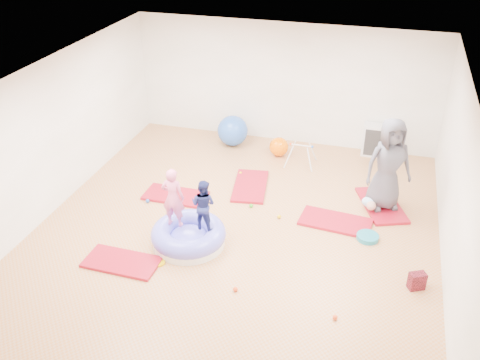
# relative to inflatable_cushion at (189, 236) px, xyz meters

# --- Properties ---
(room) EXTENTS (7.01, 8.01, 2.81)m
(room) POSITION_rel_inflatable_cushion_xyz_m (0.67, 0.55, 1.24)
(room) COLOR tan
(room) RESTS_ON ground
(gym_mat_front_left) EXTENTS (1.24, 0.63, 0.05)m
(gym_mat_front_left) POSITION_rel_inflatable_cushion_xyz_m (-0.86, -0.82, -0.13)
(gym_mat_front_left) COLOR maroon
(gym_mat_front_left) RESTS_ON ground
(gym_mat_mid_left) EXTENTS (1.24, 0.62, 0.05)m
(gym_mat_mid_left) POSITION_rel_inflatable_cushion_xyz_m (-0.81, 1.37, -0.13)
(gym_mat_mid_left) COLOR maroon
(gym_mat_mid_left) RESTS_ON ground
(gym_mat_center_back) EXTENTS (0.83, 1.37, 0.05)m
(gym_mat_center_back) POSITION_rel_inflatable_cushion_xyz_m (0.52, 2.14, -0.13)
(gym_mat_center_back) COLOR maroon
(gym_mat_center_back) RESTS_ON ground
(gym_mat_right) EXTENTS (1.34, 0.76, 0.05)m
(gym_mat_right) POSITION_rel_inflatable_cushion_xyz_m (2.35, 1.33, -0.13)
(gym_mat_right) COLOR maroon
(gym_mat_right) RESTS_ON ground
(gym_mat_rear_right) EXTENTS (1.10, 1.47, 0.05)m
(gym_mat_rear_right) POSITION_rel_inflatable_cushion_xyz_m (3.13, 2.14, -0.13)
(gym_mat_rear_right) COLOR maroon
(gym_mat_rear_right) RESTS_ON ground
(inflatable_cushion) EXTENTS (1.29, 1.29, 0.41)m
(inflatable_cushion) POSITION_rel_inflatable_cushion_xyz_m (0.00, 0.00, 0.00)
(inflatable_cushion) COLOR white
(inflatable_cushion) RESTS_ON ground
(child_pink) EXTENTS (0.40, 0.27, 1.08)m
(child_pink) POSITION_rel_inflatable_cushion_xyz_m (-0.25, 0.03, 0.76)
(child_pink) COLOR pink
(child_pink) RESTS_ON inflatable_cushion
(child_navy) EXTENTS (0.49, 0.42, 0.91)m
(child_navy) POSITION_rel_inflatable_cushion_xyz_m (0.26, 0.09, 0.67)
(child_navy) COLOR navy
(child_navy) RESTS_ON inflatable_cushion
(adult_caregiver) EXTENTS (1.03, 0.88, 1.78)m
(adult_caregiver) POSITION_rel_inflatable_cushion_xyz_m (3.14, 2.09, 0.79)
(adult_caregiver) COLOR #494852
(adult_caregiver) RESTS_ON gym_mat_rear_right
(infant) EXTENTS (0.37, 0.38, 0.22)m
(infant) POSITION_rel_inflatable_cushion_xyz_m (2.94, 1.94, 0.01)
(infant) COLOR #A7D0F4
(infant) RESTS_ON gym_mat_rear_right
(ball_pit_balls) EXTENTS (3.99, 3.79, 0.07)m
(ball_pit_balls) POSITION_rel_inflatable_cushion_xyz_m (0.80, 0.69, -0.12)
(ball_pit_balls) COLOR green
(ball_pit_balls) RESTS_ON ground
(exercise_ball_blue) EXTENTS (0.71, 0.71, 0.71)m
(exercise_ball_blue) POSITION_rel_inflatable_cushion_xyz_m (-0.41, 3.95, 0.20)
(exercise_ball_blue) COLOR blue
(exercise_ball_blue) RESTS_ON ground
(exercise_ball_orange) EXTENTS (0.43, 0.43, 0.43)m
(exercise_ball_orange) POSITION_rel_inflatable_cushion_xyz_m (0.76, 3.71, 0.06)
(exercise_ball_orange) COLOR #FF6C00
(exercise_ball_orange) RESTS_ON ground
(infant_play_gym) EXTENTS (0.64, 0.61, 0.49)m
(infant_play_gym) POSITION_rel_inflatable_cushion_xyz_m (1.32, 3.38, 0.17)
(infant_play_gym) COLOR silver
(infant_play_gym) RESTS_ON ground
(cube_shelf) EXTENTS (0.72, 0.36, 0.72)m
(cube_shelf) POSITION_rel_inflatable_cushion_xyz_m (2.91, 4.35, 0.20)
(cube_shelf) COLOR silver
(cube_shelf) RESTS_ON ground
(balance_disc) EXTENTS (0.39, 0.39, 0.09)m
(balance_disc) POSITION_rel_inflatable_cushion_xyz_m (2.96, 0.98, -0.12)
(balance_disc) COLOR teal
(balance_disc) RESTS_ON ground
(backpack) EXTENTS (0.29, 0.25, 0.28)m
(backpack) POSITION_rel_inflatable_cushion_xyz_m (3.77, -0.11, -0.02)
(backpack) COLOR maroon
(backpack) RESTS_ON ground
(yellow_toy) EXTENTS (0.22, 0.22, 0.03)m
(yellow_toy) POSITION_rel_inflatable_cushion_xyz_m (-0.28, -0.66, -0.14)
(yellow_toy) COLOR #D5AA00
(yellow_toy) RESTS_ON ground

